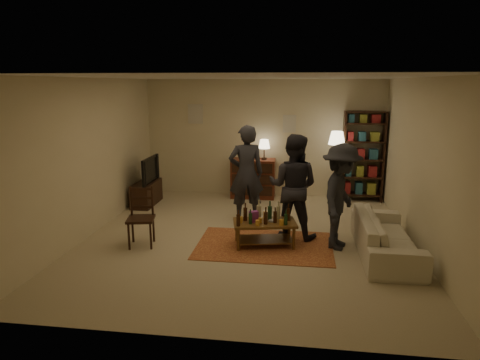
% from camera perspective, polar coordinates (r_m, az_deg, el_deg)
% --- Properties ---
extents(floor, '(6.00, 6.00, 0.00)m').
position_cam_1_polar(floor, '(7.42, 1.01, -7.78)').
color(floor, '#C6B793').
rests_on(floor, ground).
extents(room_shell, '(6.00, 6.00, 6.00)m').
position_cam_1_polar(room_shell, '(10.02, -0.61, 8.25)').
color(room_shell, beige).
rests_on(room_shell, ground).
extents(rug, '(2.20, 1.50, 0.01)m').
position_cam_1_polar(rug, '(7.11, 3.27, -8.68)').
color(rug, maroon).
rests_on(rug, ground).
extents(coffee_table, '(1.09, 0.74, 0.75)m').
position_cam_1_polar(coffee_table, '(6.99, 3.26, -5.84)').
color(coffee_table, brown).
rests_on(coffee_table, ground).
extents(dining_chair, '(0.50, 0.50, 0.98)m').
position_cam_1_polar(dining_chair, '(7.18, -13.04, -4.48)').
color(dining_chair, black).
rests_on(dining_chair, ground).
extents(tv_stand, '(0.40, 1.00, 1.06)m').
position_cam_1_polar(tv_stand, '(9.55, -12.37, -0.96)').
color(tv_stand, black).
rests_on(tv_stand, ground).
extents(dresser, '(1.00, 0.50, 1.36)m').
position_cam_1_polar(dresser, '(9.90, 1.80, 0.35)').
color(dresser, brown).
rests_on(dresser, ground).
extents(bookshelf, '(0.90, 0.34, 2.02)m').
position_cam_1_polar(bookshelf, '(9.91, 16.05, 3.16)').
color(bookshelf, black).
rests_on(bookshelf, ground).
extents(floor_lamp, '(0.36, 0.36, 1.60)m').
position_cam_1_polar(floor_lamp, '(9.44, 12.76, 4.84)').
color(floor_lamp, black).
rests_on(floor_lamp, ground).
extents(sofa, '(0.81, 2.08, 0.61)m').
position_cam_1_polar(sofa, '(7.03, 18.86, -7.05)').
color(sofa, beige).
rests_on(sofa, ground).
extents(person_left, '(0.77, 0.61, 1.85)m').
position_cam_1_polar(person_left, '(8.14, 0.84, 0.87)').
color(person_left, '#282930').
rests_on(person_left, ground).
extents(person_right, '(1.00, 0.86, 1.79)m').
position_cam_1_polar(person_right, '(7.31, 7.08, -0.87)').
color(person_right, '#232229').
rests_on(person_right, ground).
extents(person_by_sofa, '(0.93, 1.24, 1.70)m').
position_cam_1_polar(person_by_sofa, '(6.95, 13.29, -2.19)').
color(person_by_sofa, '#212328').
rests_on(person_by_sofa, ground).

